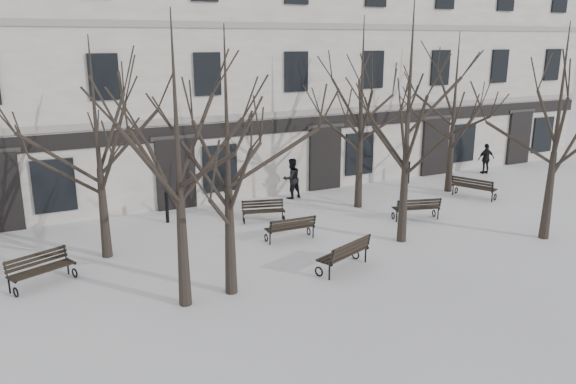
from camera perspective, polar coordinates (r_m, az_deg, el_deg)
ground at (r=18.06m, az=6.84°, el=-6.74°), size 100.00×100.00×0.00m
building at (r=28.48m, az=-7.62°, el=12.64°), size 40.40×10.20×11.40m
tree_0 at (r=13.87m, az=-11.26°, el=6.37°), size 5.21×5.21×7.44m
tree_1 at (r=14.43m, az=-6.22°, el=6.04°), size 4.97×4.97×7.10m
tree_2 at (r=18.77m, az=12.23°, el=9.67°), size 5.62×5.62×8.02m
tree_3 at (r=20.73m, az=25.88°, el=7.75°), size 5.11×5.11×7.31m
tree_4 at (r=17.96m, az=-18.95°, el=6.66°), size 4.82×4.82×6.88m
tree_5 at (r=22.68m, az=7.51°, el=10.16°), size 5.35×5.35×7.64m
tree_6 at (r=26.07m, az=16.63°, el=9.54°), size 4.97×4.97×7.09m
bench_0 at (r=17.39m, az=-23.83°, el=-7.10°), size 1.89×1.29×0.91m
bench_1 at (r=17.00m, az=5.82°, el=-6.22°), size 2.02×1.33×0.97m
bench_2 at (r=22.11m, az=12.94°, el=-1.56°), size 1.87×1.10×0.90m
bench_3 at (r=21.42m, az=-2.53°, el=-1.85°), size 1.69×0.99×0.81m
bench_4 at (r=19.36m, az=0.26°, el=-3.61°), size 1.75×0.69×0.87m
bench_5 at (r=25.85m, az=18.34°, el=0.51°), size 1.35×1.95×0.94m
bollard_a at (r=21.68m, az=-12.21°, el=-1.40°), size 0.16×0.16×1.22m
bollard_b at (r=27.66m, az=12.15°, el=2.03°), size 0.14×0.14×1.09m
pedestrian_b at (r=24.66m, az=0.35°, el=-0.62°), size 0.96×0.80×1.77m
pedestrian_c at (r=30.98m, az=19.35°, el=1.79°), size 0.98×0.55×1.57m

